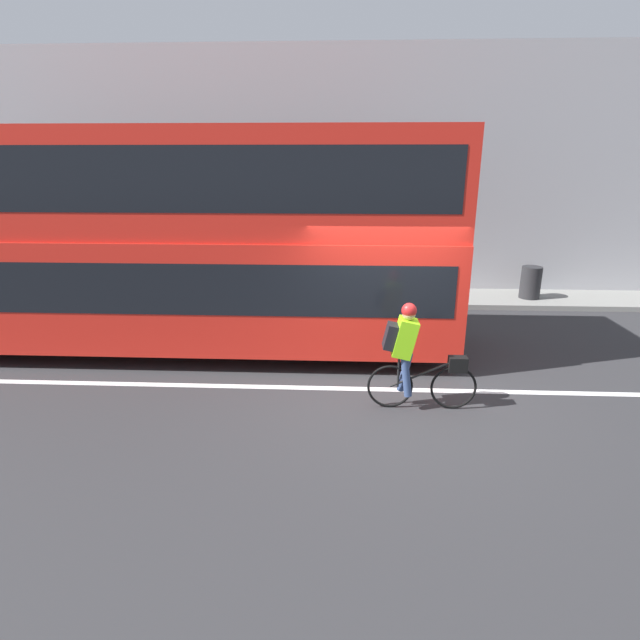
% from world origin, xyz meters
% --- Properties ---
extents(ground_plane, '(80.00, 80.00, 0.00)m').
position_xyz_m(ground_plane, '(0.00, 0.00, 0.00)').
color(ground_plane, '#2D2D30').
extents(road_center_line, '(50.00, 0.14, 0.01)m').
position_xyz_m(road_center_line, '(0.00, 0.01, 0.00)').
color(road_center_line, silver).
rests_on(road_center_line, ground_plane).
extents(sidewalk_curb, '(60.00, 1.63, 0.13)m').
position_xyz_m(sidewalk_curb, '(0.00, 5.35, 0.06)').
color(sidewalk_curb, gray).
rests_on(sidewalk_curb, ground_plane).
extents(building_facade, '(60.00, 0.30, 6.18)m').
position_xyz_m(building_facade, '(0.00, 6.31, 3.09)').
color(building_facade, '#9E9EA3').
rests_on(building_facade, ground_plane).
extents(bus, '(10.37, 2.48, 3.99)m').
position_xyz_m(bus, '(-3.87, 1.72, 2.19)').
color(bus, black).
rests_on(bus, ground_plane).
extents(cyclist_on_bike, '(1.58, 0.32, 1.59)m').
position_xyz_m(cyclist_on_bike, '(0.32, -0.57, 0.86)').
color(cyclist_on_bike, black).
rests_on(cyclist_on_bike, ground_plane).
extents(trash_bin, '(0.50, 0.50, 0.80)m').
position_xyz_m(trash_bin, '(4.04, 5.27, 0.53)').
color(trash_bin, '#262628').
rests_on(trash_bin, sidewalk_curb).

